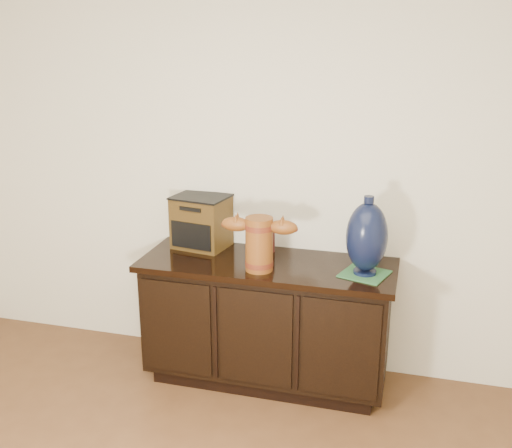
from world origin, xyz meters
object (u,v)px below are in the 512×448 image
(tv_radio, at_px, (201,222))
(spray_can, at_px, (270,238))
(lamp_base, at_px, (367,237))
(sideboard, at_px, (267,320))
(terracotta_vessel, at_px, (259,241))

(tv_radio, xyz_separation_m, spray_can, (0.43, 0.02, -0.08))
(tv_radio, distance_m, lamp_base, 1.03)
(tv_radio, relative_size, lamp_base, 0.83)
(sideboard, xyz_separation_m, terracotta_vessel, (-0.01, -0.13, 0.54))
(sideboard, height_order, spray_can, spray_can)
(terracotta_vessel, xyz_separation_m, lamp_base, (0.57, 0.09, 0.04))
(lamp_base, xyz_separation_m, spray_can, (-0.58, 0.21, -0.13))
(sideboard, height_order, terracotta_vessel, terracotta_vessel)
(sideboard, bearing_deg, tv_radio, 161.21)
(terracotta_vessel, height_order, tv_radio, tv_radio)
(tv_radio, xyz_separation_m, lamp_base, (1.01, -0.20, 0.05))
(tv_radio, bearing_deg, lamp_base, -1.47)
(terracotta_vessel, relative_size, spray_can, 2.52)
(lamp_base, relative_size, spray_can, 2.56)
(sideboard, xyz_separation_m, tv_radio, (-0.45, 0.15, 0.53))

